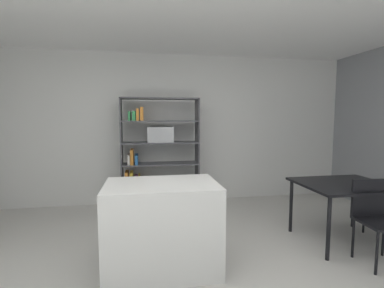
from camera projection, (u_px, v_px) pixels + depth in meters
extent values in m
plane|color=beige|center=(180.00, 285.00, 2.58)|extent=(9.80, 9.80, 0.00)
cube|color=silver|center=(161.00, 129.00, 5.05)|extent=(7.12, 0.06, 2.69)
cube|color=silver|center=(162.00, 226.00, 2.82)|extent=(1.13, 0.74, 0.90)
cube|color=#4C4C51|center=(122.00, 154.00, 4.66)|extent=(0.02, 0.37, 1.88)
cube|color=#4C4C51|center=(197.00, 152.00, 4.88)|extent=(0.02, 0.37, 1.88)
cube|color=#4C4C51|center=(160.00, 99.00, 4.68)|extent=(1.32, 0.37, 0.02)
cube|color=#4C4C51|center=(161.00, 206.00, 4.85)|extent=(1.32, 0.37, 0.02)
cube|color=#4C4C51|center=(161.00, 185.00, 4.82)|extent=(1.27, 0.37, 0.02)
cube|color=#4C4C51|center=(160.00, 164.00, 4.78)|extent=(1.27, 0.37, 0.02)
cube|color=#4C4C51|center=(160.00, 143.00, 4.75)|extent=(1.27, 0.37, 0.02)
cube|color=#4C4C51|center=(160.00, 121.00, 4.71)|extent=(1.27, 0.37, 0.02)
cube|color=#338E4C|center=(129.00, 202.00, 4.75)|extent=(0.04, 0.31, 0.17)
cube|color=#338E4C|center=(133.00, 202.00, 4.76)|extent=(0.05, 0.31, 0.17)
cube|color=gold|center=(136.00, 201.00, 4.77)|extent=(0.04, 0.31, 0.18)
cube|color=#8E4793|center=(139.00, 202.00, 4.78)|extent=(0.04, 0.31, 0.14)
cube|color=orange|center=(127.00, 178.00, 4.71)|extent=(0.05, 0.31, 0.24)
cube|color=gold|center=(132.00, 178.00, 4.72)|extent=(0.05, 0.31, 0.23)
cube|color=#8E4793|center=(136.00, 180.00, 4.74)|extent=(0.06, 0.31, 0.16)
cube|color=gold|center=(139.00, 180.00, 4.75)|extent=(0.03, 0.31, 0.18)
cube|color=silver|center=(129.00, 159.00, 4.68)|extent=(0.04, 0.31, 0.17)
cube|color=orange|center=(132.00, 157.00, 4.69)|extent=(0.05, 0.31, 0.25)
cube|color=#2D6BAD|center=(137.00, 159.00, 4.71)|extent=(0.04, 0.31, 0.16)
cube|color=#338E4C|center=(130.00, 116.00, 4.62)|extent=(0.04, 0.31, 0.15)
cube|color=#338E4C|center=(134.00, 116.00, 4.63)|extent=(0.06, 0.31, 0.15)
cube|color=orange|center=(138.00, 115.00, 4.64)|extent=(0.04, 0.31, 0.20)
cube|color=orange|center=(142.00, 114.00, 4.65)|extent=(0.05, 0.31, 0.22)
cube|color=#B7BABC|center=(160.00, 134.00, 4.74)|extent=(0.44, 0.32, 0.26)
cube|color=black|center=(344.00, 184.00, 3.42)|extent=(1.08, 0.90, 0.03)
cylinder|color=black|center=(329.00, 228.00, 2.99)|extent=(0.04, 0.04, 0.71)
cylinder|color=black|center=(291.00, 206.00, 3.76)|extent=(0.04, 0.04, 0.71)
cylinder|color=black|center=(354.00, 202.00, 3.92)|extent=(0.04, 0.04, 0.71)
cube|color=black|center=(382.00, 223.00, 2.89)|extent=(0.45, 0.44, 0.03)
cube|color=black|center=(370.00, 197.00, 3.05)|extent=(0.42, 0.06, 0.41)
cylinder|color=black|center=(377.00, 253.00, 2.72)|extent=(0.03, 0.03, 0.44)
cylinder|color=black|center=(353.00, 238.00, 3.07)|extent=(0.03, 0.03, 0.44)
cylinder|color=black|center=(383.00, 237.00, 3.10)|extent=(0.03, 0.03, 0.44)
cylinder|color=black|center=(364.00, 216.00, 3.72)|extent=(0.03, 0.03, 0.46)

